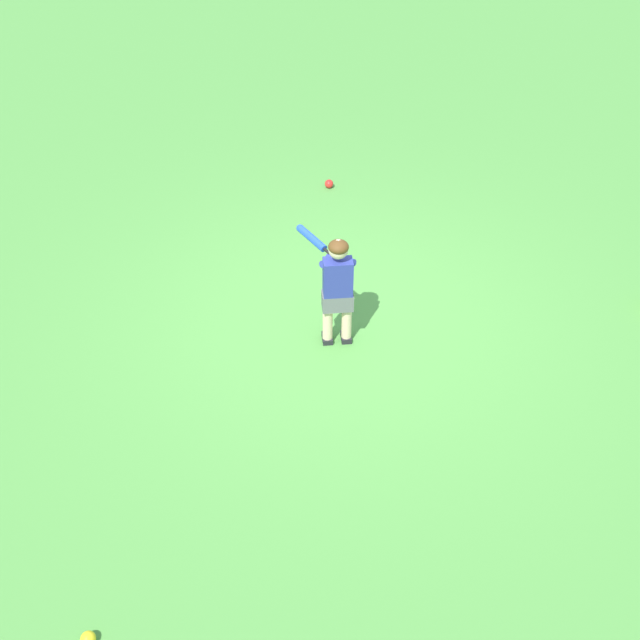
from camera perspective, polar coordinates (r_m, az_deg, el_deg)
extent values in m
plane|color=#519942|center=(7.81, 1.76, 0.17)|extent=(40.00, 40.00, 0.00)
cube|color=#232328|center=(7.53, 0.50, -1.25)|extent=(0.16, 0.17, 0.05)
cylinder|color=beige|center=(7.40, 0.52, -0.25)|extent=(0.09, 0.09, 0.34)
cube|color=#232328|center=(7.55, 1.78, -1.17)|extent=(0.16, 0.17, 0.05)
cylinder|color=beige|center=(7.42, 1.83, -0.17)|extent=(0.09, 0.09, 0.34)
cube|color=slate|center=(7.26, 1.20, 1.33)|extent=(0.31, 0.28, 0.16)
cube|color=#2D3893|center=(7.11, 1.23, 2.94)|extent=(0.29, 0.27, 0.34)
sphere|color=beige|center=(6.94, 1.26, 4.85)|extent=(0.17, 0.17, 0.17)
ellipsoid|color=#563819|center=(6.92, 1.27, 5.01)|extent=(0.24, 0.24, 0.11)
sphere|color=blue|center=(7.17, 1.11, 4.17)|extent=(0.04, 0.04, 0.04)
cylinder|color=black|center=(7.22, 0.64, 4.57)|extent=(0.14, 0.07, 0.05)
cylinder|color=blue|center=(7.35, -0.55, 5.59)|extent=(0.35, 0.18, 0.11)
sphere|color=blue|center=(7.45, -1.37, 6.28)|extent=(0.07, 0.07, 0.07)
cylinder|color=#2D3893|center=(7.13, 0.87, 4.08)|extent=(0.11, 0.31, 0.14)
cylinder|color=#2D3893|center=(7.14, 1.42, 4.11)|extent=(0.31, 0.12, 0.14)
sphere|color=red|center=(9.82, 0.62, 9.28)|extent=(0.10, 0.10, 0.10)
sphere|color=yellow|center=(5.75, -15.55, -20.22)|extent=(0.10, 0.10, 0.10)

